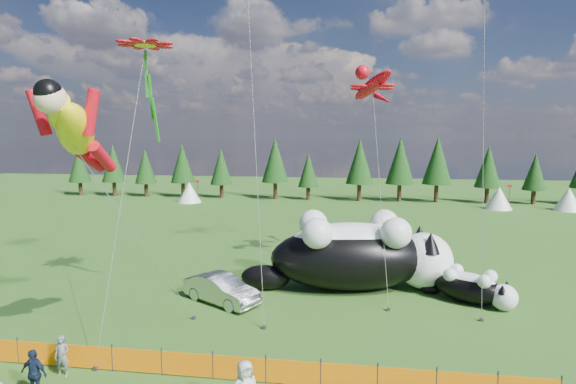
% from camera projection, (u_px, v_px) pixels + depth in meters
% --- Properties ---
extents(ground, '(160.00, 160.00, 0.00)m').
position_uv_depth(ground, '(257.00, 344.00, 19.50)').
color(ground, '#133209').
rests_on(ground, ground).
extents(safety_fence, '(22.06, 0.06, 1.10)m').
position_uv_depth(safety_fence, '(239.00, 368.00, 16.50)').
color(safety_fence, '#262626').
rests_on(safety_fence, ground).
extents(tree_line, '(90.00, 4.00, 8.00)m').
position_uv_depth(tree_line, '(324.00, 172.00, 63.21)').
color(tree_line, black).
rests_on(tree_line, ground).
extents(festival_tents, '(50.00, 3.20, 2.80)m').
position_uv_depth(festival_tents, '(408.00, 196.00, 57.06)').
color(festival_tents, white).
rests_on(festival_tents, ground).
extents(cat_large, '(12.49, 5.87, 4.53)m').
position_uv_depth(cat_large, '(360.00, 253.00, 26.37)').
color(cat_large, black).
rests_on(cat_large, ground).
extents(cat_small, '(4.64, 3.55, 1.86)m').
position_uv_depth(cat_small, '(473.00, 287.00, 24.21)').
color(cat_small, black).
rests_on(cat_small, ground).
extents(car, '(4.77, 3.68, 1.51)m').
position_uv_depth(car, '(221.00, 289.00, 24.29)').
color(car, silver).
rests_on(car, ground).
extents(spectator_a, '(0.61, 0.43, 1.58)m').
position_uv_depth(spectator_a, '(62.00, 356.00, 16.82)').
color(spectator_a, slate).
rests_on(spectator_a, ground).
extents(spectator_c, '(1.08, 0.64, 1.74)m').
position_uv_depth(spectator_c, '(34.00, 374.00, 15.41)').
color(spectator_c, '#141F38').
rests_on(spectator_c, ground).
extents(superhero_kite, '(5.72, 7.32, 11.82)m').
position_uv_depth(superhero_kite, '(75.00, 131.00, 17.11)').
color(superhero_kite, yellow).
rests_on(superhero_kite, ground).
extents(gecko_kite, '(5.49, 10.50, 14.24)m').
position_uv_depth(gecko_kite, '(372.00, 86.00, 28.87)').
color(gecko_kite, red).
rests_on(gecko_kite, ground).
extents(flower_kite, '(3.55, 8.65, 15.04)m').
position_uv_depth(flower_kite, '(145.00, 48.00, 22.44)').
color(flower_kite, red).
rests_on(flower_kite, ground).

